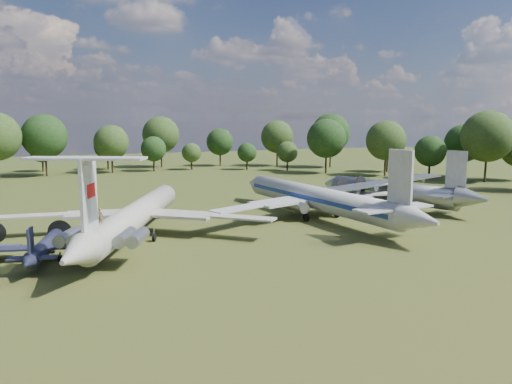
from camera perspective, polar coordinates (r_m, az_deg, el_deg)
name	(u,v)px	position (r m, az deg, el deg)	size (l,w,h in m)	color
ground	(184,235)	(65.04, -8.22, -4.92)	(300.00, 300.00, 0.00)	#274316
il62_airliner	(136,220)	(64.44, -13.52, -3.16)	(35.10, 45.63, 4.48)	#BCBCB7
tu104_jet	(318,203)	(75.25, 7.06, -1.21)	(35.66, 47.55, 4.75)	silver
an12_transport	(392,194)	(86.92, 15.24, -0.26)	(29.79, 33.30, 4.38)	#ABAEB4
small_prop_west	(45,250)	(57.23, -22.94, -6.17)	(11.87, 16.18, 2.37)	black
person_on_il62	(100,216)	(52.15, -17.37, -2.64)	(0.59, 0.39, 1.63)	#94784B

